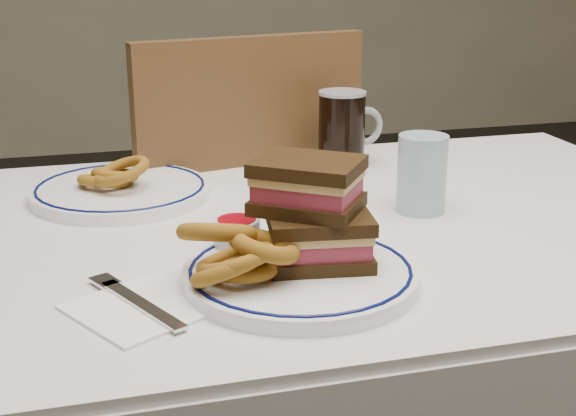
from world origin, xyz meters
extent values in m
cube|color=silver|center=(0.00, 0.00, 0.73)|extent=(1.26, 0.86, 0.03)
cylinder|color=#422B15|center=(-0.54, 0.34, 0.35)|extent=(0.06, 0.06, 0.71)
cylinder|color=#422B15|center=(0.54, 0.34, 0.35)|extent=(0.06, 0.06, 0.71)
cube|color=silver|center=(0.00, 0.43, 0.65)|extent=(1.26, 0.01, 0.17)
cube|color=#422B15|center=(-0.09, 0.55, 0.47)|extent=(0.54, 0.54, 0.04)
cylinder|color=#422B15|center=(0.06, 0.78, 0.22)|extent=(0.04, 0.04, 0.45)
cylinder|color=#422B15|center=(0.14, 0.40, 0.22)|extent=(0.04, 0.04, 0.45)
cylinder|color=#422B15|center=(-0.32, 0.70, 0.22)|extent=(0.04, 0.04, 0.45)
cube|color=#422B15|center=(-0.05, 0.35, 0.74)|extent=(0.45, 0.12, 0.50)
cylinder|color=white|center=(-0.12, -0.22, 0.76)|extent=(0.29, 0.29, 0.02)
torus|color=#090F46|center=(-0.12, -0.22, 0.77)|extent=(0.28, 0.28, 0.01)
cube|color=black|center=(-0.09, -0.21, 0.78)|extent=(0.14, 0.12, 0.02)
cube|color=#A93142|center=(-0.09, -0.21, 0.80)|extent=(0.13, 0.11, 0.02)
cube|color=tan|center=(-0.09, -0.21, 0.81)|extent=(0.13, 0.11, 0.01)
cube|color=black|center=(-0.09, -0.21, 0.83)|extent=(0.14, 0.12, 0.02)
cube|color=black|center=(-0.10, -0.19, 0.84)|extent=(0.16, 0.16, 0.02)
cube|color=#A93142|center=(-0.10, -0.19, 0.86)|extent=(0.15, 0.14, 0.02)
cube|color=tan|center=(-0.10, -0.19, 0.88)|extent=(0.15, 0.15, 0.01)
cube|color=black|center=(-0.10, -0.19, 0.89)|extent=(0.16, 0.16, 0.02)
torus|color=brown|center=(-0.19, -0.23, 0.78)|extent=(0.09, 0.09, 0.03)
torus|color=brown|center=(-0.22, -0.25, 0.79)|extent=(0.10, 0.09, 0.07)
torus|color=brown|center=(-0.20, -0.24, 0.80)|extent=(0.10, 0.10, 0.06)
torus|color=brown|center=(-0.17, -0.24, 0.81)|extent=(0.09, 0.09, 0.05)
torus|color=brown|center=(-0.22, -0.21, 0.82)|extent=(0.10, 0.10, 0.07)
cylinder|color=silver|center=(-0.18, -0.12, 0.79)|extent=(0.06, 0.06, 0.04)
cylinder|color=maroon|center=(-0.18, -0.12, 0.80)|extent=(0.05, 0.05, 0.01)
cylinder|color=black|center=(0.10, 0.27, 0.82)|extent=(0.09, 0.09, 0.14)
cylinder|color=#8E929B|center=(0.10, 0.27, 0.89)|extent=(0.09, 0.09, 0.01)
torus|color=#8E929B|center=(0.15, 0.28, 0.83)|extent=(0.08, 0.02, 0.07)
cylinder|color=#99B4C5|center=(0.14, 0.00, 0.81)|extent=(0.08, 0.08, 0.12)
cylinder|color=white|center=(-0.31, 0.20, 0.76)|extent=(0.29, 0.29, 0.02)
torus|color=#090F46|center=(-0.31, 0.20, 0.77)|extent=(0.28, 0.28, 0.01)
torus|color=brown|center=(-0.34, 0.20, 0.78)|extent=(0.09, 0.09, 0.05)
torus|color=brown|center=(-0.32, 0.20, 0.79)|extent=(0.08, 0.08, 0.04)
torus|color=brown|center=(-0.31, 0.18, 0.80)|extent=(0.10, 0.10, 0.05)
cube|color=white|center=(-0.32, -0.24, 0.75)|extent=(0.20, 0.20, 0.00)
cube|color=silver|center=(-0.32, -0.24, 0.76)|extent=(0.09, 0.16, 0.00)
cube|color=silver|center=(-0.35, -0.16, 0.76)|extent=(0.04, 0.05, 0.00)
camera|label=1|loc=(-0.37, -1.10, 1.15)|focal=50.00mm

